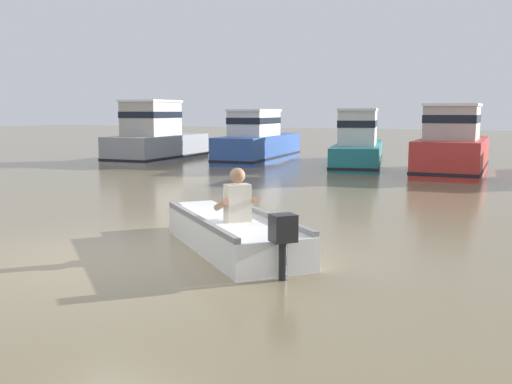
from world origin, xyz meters
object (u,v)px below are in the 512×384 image
at_px(moored_boat_grey, 156,139).
at_px(moored_boat_blue, 258,142).
at_px(rowboat_with_person, 232,232).
at_px(moored_boat_red, 452,148).
at_px(moored_boat_teal, 358,145).

height_order(moored_boat_grey, moored_boat_blue, moored_boat_grey).
height_order(rowboat_with_person, moored_boat_blue, moored_boat_blue).
distance_m(moored_boat_grey, moored_boat_blue, 4.08).
xyz_separation_m(moored_boat_blue, moored_boat_red, (7.65, -1.64, 0.06)).
relative_size(moored_boat_grey, moored_boat_teal, 0.76).
distance_m(rowboat_with_person, moored_boat_blue, 15.26).
height_order(moored_boat_blue, moored_boat_red, moored_boat_red).
height_order(moored_boat_blue, moored_boat_teal, moored_boat_teal).
bearing_deg(moored_boat_teal, moored_boat_grey, -168.19).
distance_m(moored_boat_teal, moored_boat_red, 3.86).
bearing_deg(moored_boat_red, moored_boat_blue, 167.90).
distance_m(moored_boat_grey, moored_boat_teal, 8.00).
bearing_deg(rowboat_with_person, moored_boat_red, 84.22).
distance_m(moored_boat_blue, moored_boat_teal, 4.12).
height_order(rowboat_with_person, moored_boat_grey, moored_boat_grey).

